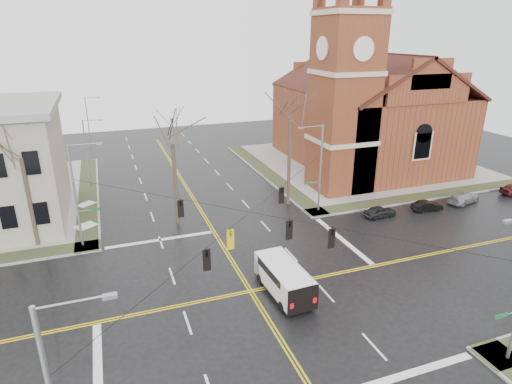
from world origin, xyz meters
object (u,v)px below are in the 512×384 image
object	(u,v)px
parked_car_a	(380,212)
signal_pole_ne	(319,166)
parked_car_b	(427,206)
cargo_van	(282,276)
streetlight_north_a	(88,150)
signal_pole_nw	(77,193)
tree_nw_near	(172,138)
tree_ne	(290,115)
streetlight_north_b	(89,120)
parked_car_c	(463,197)
tree_nw_far	(20,152)
church	(363,105)

from	to	relation	value
parked_car_a	signal_pole_ne	bearing A→B (deg)	56.54
parked_car_b	cargo_van	bearing A→B (deg)	119.45
streetlight_north_a	parked_car_a	bearing A→B (deg)	-35.99
signal_pole_nw	parked_car_b	distance (m)	34.13
signal_pole_ne	parked_car_b	distance (m)	12.41
parked_car_b	tree_nw_near	bearing A→B (deg)	83.23
signal_pole_ne	cargo_van	distance (m)	15.84
parked_car_a	tree_ne	distance (m)	13.30
tree_nw_near	tree_ne	distance (m)	12.15
signal_pole_nw	parked_car_b	world-z (taller)	signal_pole_nw
streetlight_north_b	parked_car_b	bearing A→B (deg)	-50.60
signal_pole_nw	parked_car_a	world-z (taller)	signal_pole_nw
streetlight_north_b	parked_car_c	bearing A→B (deg)	-46.06
parked_car_a	tree_nw_near	size ratio (longest dim) A/B	0.29
parked_car_a	parked_car_b	distance (m)	5.64
tree_nw_far	cargo_van	bearing A→B (deg)	-38.62
signal_pole_ne	streetlight_north_b	bearing A→B (deg)	121.05
signal_pole_ne	tree_ne	distance (m)	5.92
signal_pole_nw	streetlight_north_a	distance (m)	16.52
parked_car_c	tree_nw_far	distance (m)	43.75
streetlight_north_b	tree_ne	world-z (taller)	tree_ne
streetlight_north_b	tree_nw_far	world-z (taller)	tree_nw_far
parked_car_b	tree_nw_far	xyz separation A→B (m)	(-37.51, 5.11, 7.99)
parked_car_c	parked_car_a	bearing A→B (deg)	76.59
streetlight_north_a	streetlight_north_b	world-z (taller)	same
signal_pole_nw	tree_nw_far	world-z (taller)	tree_nw_far
cargo_van	parked_car_a	size ratio (longest dim) A/B	1.74
signal_pole_nw	tree_nw_far	bearing A→B (deg)	159.30
signal_pole_nw	tree_ne	size ratio (longest dim) A/B	0.67
streetlight_north_b	parked_car_a	size ratio (longest dim) A/B	2.36
church	tree_nw_near	world-z (taller)	church
streetlight_north_b	parked_car_c	xyz separation A→B (m)	(38.25, -39.69, -3.85)
signal_pole_ne	cargo_van	xyz separation A→B (m)	(-9.21, -12.35, -3.65)
signal_pole_nw	tree_nw_near	size ratio (longest dim) A/B	0.77
parked_car_b	tree_ne	size ratio (longest dim) A/B	0.24
cargo_van	parked_car_c	xyz separation A→B (m)	(25.49, 9.16, -0.69)
church	parked_car_a	distance (m)	20.10
tree_nw_far	tree_ne	xyz separation A→B (m)	(24.45, 1.31, 1.24)
church	streetlight_north_b	xyz separation A→B (m)	(-35.42, 23.22, -3.97)
church	tree_ne	distance (m)	18.77
parked_car_a	parked_car_c	xyz separation A→B (m)	(10.90, 0.17, 0.04)
cargo_van	tree_nw_near	xyz separation A→B (m)	(-4.90, 14.47, 7.17)
parked_car_a	tree_ne	size ratio (longest dim) A/B	0.25
signal_pole_ne	cargo_van	bearing A→B (deg)	-126.72
church	signal_pole_ne	world-z (taller)	church
streetlight_north_b	parked_car_b	size ratio (longest dim) A/B	2.48
streetlight_north_a	tree_nw_far	distance (m)	16.22
streetlight_north_a	tree_ne	size ratio (longest dim) A/B	0.59
parked_car_a	tree_nw_far	xyz separation A→B (m)	(-31.88, 4.82, 7.94)
signal_pole_nw	cargo_van	size ratio (longest dim) A/B	1.53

